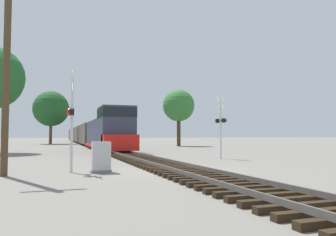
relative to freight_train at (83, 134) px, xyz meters
The scene contains 9 objects.
ground_plane 53.38m from the freight_train, 90.00° to the right, with size 400.00×400.00×0.00m, color slate.
rail_track_bed 53.38m from the freight_train, 90.00° to the right, with size 2.60×160.00×0.31m.
freight_train is the anchor object (origin of this frame).
crossing_signal_near 52.69m from the freight_train, 94.91° to the right, with size 0.35×1.01×4.37m.
crossing_signal_far 47.56m from the freight_train, 83.33° to the right, with size 0.44×1.01×4.29m.
relay_cabinet 53.01m from the freight_train, 93.54° to the right, with size 0.85×0.62×1.32m.
utility_pole 53.49m from the freight_train, 97.56° to the right, with size 1.80×0.27×8.66m.
tree_mid_background 25.07m from the freight_train, 60.49° to the right, with size 4.77×4.77×8.46m.
tree_deep_background 8.37m from the freight_train, 152.53° to the right, with size 6.52×6.52×9.78m.
Camera 1 is at (-5.11, -13.85, 1.60)m, focal length 35.00 mm.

